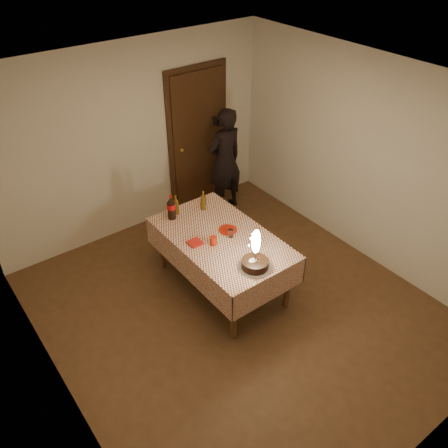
{
  "coord_description": "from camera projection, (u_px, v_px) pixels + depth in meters",
  "views": [
    {
      "loc": [
        -2.5,
        -3.05,
        4.0
      ],
      "look_at": [
        0.1,
        0.41,
        0.95
      ],
      "focal_mm": 38.0,
      "sensor_mm": 36.0,
      "label": 1
    }
  ],
  "objects": [
    {
      "name": "ground",
      "position": [
        238.0,
        310.0,
        5.53
      ],
      "size": [
        4.0,
        4.5,
        0.01
      ],
      "primitive_type": "cube",
      "color": "brown",
      "rests_on": "ground"
    },
    {
      "name": "amber_bottle_right",
      "position": [
        203.0,
        201.0,
        5.86
      ],
      "size": [
        0.06,
        0.06,
        0.26
      ],
      "color": "#523A0E",
      "rests_on": "dining_table"
    },
    {
      "name": "clear_cup",
      "position": [
        231.0,
        233.0,
        5.43
      ],
      "size": [
        0.07,
        0.07,
        0.09
      ],
      "primitive_type": "cylinder",
      "color": "silver",
      "rests_on": "dining_table"
    },
    {
      "name": "room_shell",
      "position": [
        239.0,
        183.0,
        4.64
      ],
      "size": [
        4.04,
        4.54,
        2.62
      ],
      "color": "silver",
      "rests_on": "ground"
    },
    {
      "name": "red_plate",
      "position": [
        228.0,
        230.0,
        5.56
      ],
      "size": [
        0.22,
        0.22,
        0.01
      ],
      "primitive_type": "cylinder",
      "color": "red",
      "rests_on": "dining_table"
    },
    {
      "name": "birthday_cake",
      "position": [
        255.0,
        259.0,
        4.94
      ],
      "size": [
        0.36,
        0.36,
        0.49
      ],
      "color": "white",
      "rests_on": "dining_table"
    },
    {
      "name": "dining_table",
      "position": [
        221.0,
        244.0,
        5.51
      ],
      "size": [
        1.02,
        1.72,
        0.74
      ],
      "color": "brown",
      "rests_on": "ground"
    },
    {
      "name": "photographer",
      "position": [
        225.0,
        160.0,
        6.87
      ],
      "size": [
        0.6,
        0.45,
        1.6
      ],
      "color": "black",
      "rests_on": "ground"
    },
    {
      "name": "amber_bottle_left",
      "position": [
        176.0,
        205.0,
        5.78
      ],
      "size": [
        0.06,
        0.06,
        0.26
      ],
      "color": "#523A0E",
      "rests_on": "dining_table"
    },
    {
      "name": "napkin_stack",
      "position": [
        195.0,
        243.0,
        5.34
      ],
      "size": [
        0.15,
        0.15,
        0.02
      ],
      "primitive_type": "cube",
      "color": "red",
      "rests_on": "dining_table"
    },
    {
      "name": "red_cup",
      "position": [
        213.0,
        241.0,
        5.31
      ],
      "size": [
        0.08,
        0.08,
        0.1
      ],
      "primitive_type": "cylinder",
      "color": "red",
      "rests_on": "dining_table"
    },
    {
      "name": "cola_bottle",
      "position": [
        171.0,
        207.0,
        5.68
      ],
      "size": [
        0.1,
        0.1,
        0.32
      ],
      "color": "black",
      "rests_on": "dining_table"
    }
  ]
}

